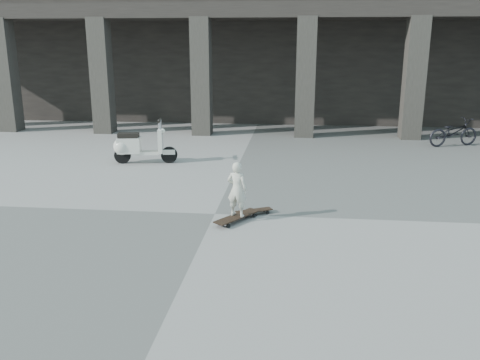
# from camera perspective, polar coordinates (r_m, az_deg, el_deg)

# --- Properties ---
(ground) EXTENTS (90.00, 90.00, 0.00)m
(ground) POSITION_cam_1_polar(r_m,az_deg,el_deg) (9.75, -2.84, -3.83)
(ground) COLOR #535351
(ground) RESTS_ON ground
(colonnade) EXTENTS (28.00, 8.82, 6.00)m
(colonnade) POSITION_cam_1_polar(r_m,az_deg,el_deg) (22.91, 2.62, 14.87)
(colonnade) COLOR black
(colonnade) RESTS_ON ground
(longboard) EXTENTS (0.79, 1.00, 0.10)m
(longboard) POSITION_cam_1_polar(r_m,az_deg,el_deg) (9.33, -0.33, -4.17)
(longboard) COLOR black
(longboard) RESTS_ON ground
(skateboard_spare) EXTENTS (0.71, 0.49, 0.08)m
(skateboard_spare) POSITION_cam_1_polar(r_m,az_deg,el_deg) (9.71, 1.59, -3.50)
(skateboard_spare) COLOR black
(skateboard_spare) RESTS_ON ground
(child) EXTENTS (0.42, 0.33, 1.02)m
(child) POSITION_cam_1_polar(r_m,az_deg,el_deg) (9.17, -0.34, -1.05)
(child) COLOR beige
(child) RESTS_ON longboard
(scooter) EXTENTS (1.70, 0.67, 1.19)m
(scooter) POSITION_cam_1_polar(r_m,az_deg,el_deg) (13.99, -11.77, 3.75)
(scooter) COLOR black
(scooter) RESTS_ON ground
(bicycle) EXTENTS (1.78, 1.14, 0.88)m
(bicycle) POSITION_cam_1_polar(r_m,az_deg,el_deg) (17.35, 22.84, 4.97)
(bicycle) COLOR black
(bicycle) RESTS_ON ground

